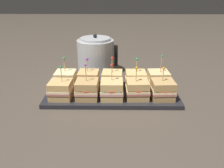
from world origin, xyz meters
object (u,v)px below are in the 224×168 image
Objects in this scene: sandwich_front_far_left at (61,90)px; kettle_steel at (96,56)px; sandwich_front_far_right at (163,90)px; sandwich_front_center at (112,90)px; sandwich_front_left at (87,90)px; sandwich_back_left at (89,80)px; sandwich_back_far_left at (66,80)px; sandwich_front_right at (137,89)px; sandwich_back_right at (136,80)px; sandwich_back_center at (112,80)px; sandwich_back_far_right at (158,80)px; serving_platter at (112,94)px.

kettle_steel reaches higher than sandwich_front_far_left.
sandwich_front_far_right is (0.42, 0.00, 0.00)m from sandwich_front_far_left.
sandwich_front_left is at bearing -179.77° from sandwich_front_center.
sandwich_front_far_right is 0.33m from sandwich_back_left.
sandwich_back_left is (-0.00, 0.11, 0.00)m from sandwich_front_left.
kettle_steel is (0.12, 0.24, 0.04)m from sandwich_back_far_left.
sandwich_back_far_left reaches higher than sandwich_front_right.
sandwich_front_center is 0.15m from sandwich_back_left.
sandwich_front_left is 1.07× the size of sandwich_back_left.
sandwich_front_right is 0.10m from sandwich_front_far_right.
sandwich_front_center is 0.10m from sandwich_front_right.
sandwich_back_center is at bearing -179.52° from sandwich_back_right.
sandwich_back_right is 0.10m from sandwich_back_far_right.
sandwich_back_right is at bearing 0.19° from sandwich_back_far_left.
sandwich_front_center is 0.95× the size of sandwich_back_far_right.
sandwich_back_right is 0.65× the size of kettle_steel.
sandwich_front_center and sandwich_back_center have the same top height.
sandwich_front_far_left reaches higher than sandwich_front_right.
sandwich_back_far_right is 0.38m from kettle_steel.
sandwich_front_far_right is 0.93× the size of sandwich_back_center.
sandwich_back_center is at bearing -69.11° from kettle_steel.
sandwich_front_right is at bearing -134.22° from sandwich_back_far_right.
sandwich_back_far_left reaches higher than sandwich_back_left.
sandwich_back_center is at bearing -0.80° from sandwich_back_left.
sandwich_back_center is 0.21m from sandwich_back_far_right.
sandwich_back_far_right reaches higher than sandwich_front_far_right.
serving_platter is at bearing 154.04° from sandwich_front_right.
sandwich_front_right is at bearing -25.84° from sandwich_back_left.
kettle_steel reaches higher than sandwich_front_left.
sandwich_back_center is 0.68× the size of kettle_steel.
serving_platter is 4.05× the size of sandwich_front_far_left.
sandwich_front_far_left is at bearing 179.93° from sandwich_front_center.
kettle_steel is (-0.30, 0.35, 0.04)m from sandwich_front_far_right.
sandwich_back_far_left is at bearing 153.56° from sandwich_front_center.
sandwich_back_center is (0.21, 0.10, 0.00)m from sandwich_front_far_left.
serving_platter is 0.22m from sandwich_front_far_right.
sandwich_front_center is 1.05× the size of sandwich_back_right.
sandwich_back_far_right is (0.21, 0.06, 0.05)m from serving_platter.
sandwich_front_right is 0.98× the size of sandwich_back_far_left.
serving_platter is 0.13m from sandwich_back_right.
sandwich_front_left reaches higher than sandwich_front_far_right.
sandwich_back_far_right is (0.42, 0.11, 0.00)m from sandwich_front_far_left.
sandwich_back_center is at bearing 153.62° from sandwich_front_far_right.
sandwich_front_far_right is at bearing -1.08° from sandwich_front_right.
sandwich_front_far_left is 0.99× the size of sandwich_back_far_left.
sandwich_back_far_left is (-0.21, 0.10, -0.00)m from sandwich_front_center.
sandwich_back_center reaches higher than sandwich_back_right.
sandwich_front_far_right is 0.88× the size of sandwich_back_far_right.
sandwich_front_right is (0.31, 0.00, 0.00)m from sandwich_front_far_left.
kettle_steel is (-0.30, 0.24, 0.04)m from sandwich_back_far_right.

